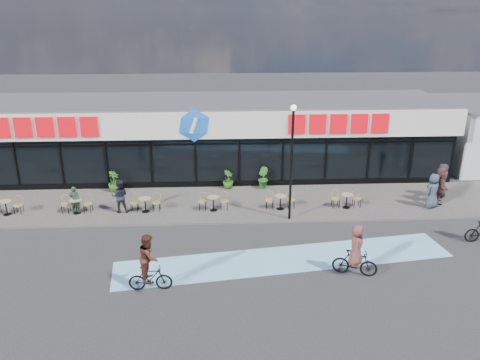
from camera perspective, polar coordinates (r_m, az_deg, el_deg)
The scene contains 21 objects.
ground at distance 20.90m, azimuth -6.05°, elevation -7.85°, with size 120.00×120.00×0.00m, color #28282B.
sidewalk at distance 24.95m, azimuth -5.55°, elevation -2.93°, with size 44.00×5.00×0.10m, color #5B5651.
bike_lane at distance 19.74m, azimuth 5.57°, elevation -9.59°, with size 14.00×2.20×0.01m, color #77BAE1.
building at distance 29.37m, azimuth -5.28°, elevation 5.33°, with size 30.60×6.57×4.75m.
lamp_post at distance 21.99m, azimuth 6.33°, elevation 3.17°, with size 0.28×0.28×5.63m.
bistro_set_1 at distance 26.11m, azimuth -26.56°, elevation -2.79°, with size 1.54×0.62×0.90m.
bistro_set_2 at distance 24.92m, azimuth -19.30°, elevation -2.79°, with size 1.54×0.62×0.90m.
bistro_set_3 at distance 24.17m, azimuth -11.46°, elevation -2.73°, with size 1.54×0.62×0.90m.
bistro_set_4 at distance 23.89m, azimuth -3.28°, elevation -2.62°, with size 1.54×0.62×0.90m.
bistro_set_5 at distance 24.10m, azimuth 4.93°, elevation -2.45°, with size 1.54×0.62×0.90m.
bistro_set_6 at distance 24.79m, azimuth 12.83°, elevation -2.25°, with size 1.54×0.62×0.90m.
potted_plant_left at distance 27.15m, azimuth -15.11°, elevation -0.17°, with size 0.66×0.66×1.18m, color #275518.
potted_plant_mid at distance 26.69m, azimuth -1.46°, elevation 0.06°, with size 0.60×0.60×1.07m, color #2C5317.
potted_plant_right at distance 26.75m, azimuth 2.78°, elevation 0.28°, with size 0.68×0.55×1.23m, color #23611B.
patron_left at distance 24.81m, azimuth -19.49°, elevation -2.28°, with size 0.51×0.34×1.41m, color #1C3322.
patron_right at distance 24.19m, azimuth -14.44°, elevation -1.92°, with size 0.84×0.65×1.72m, color black.
pedestrian_a at distance 27.59m, azimuth 23.38°, elevation -0.05°, with size 0.92×0.60×1.89m, color black.
pedestrian_b at distance 26.69m, azimuth 23.25°, elevation -0.58°, with size 1.83×0.58×1.98m, color brown.
pedestrian_c at distance 25.89m, azimuth 22.45°, elevation -1.24°, with size 0.90×0.58×1.84m, color #2F3C49.
cyclist_a at distance 18.74m, azimuth 13.90°, elevation -8.87°, with size 1.80×1.01×2.11m.
cyclist_c at distance 17.52m, azimuth -10.99°, elevation -10.21°, with size 1.61×0.88×2.26m.
Camera 1 is at (1.24, -18.47, 9.70)m, focal length 35.00 mm.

